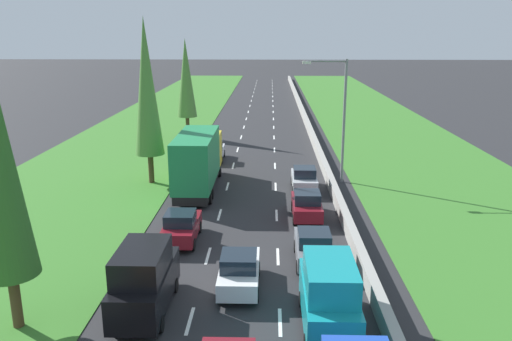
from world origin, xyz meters
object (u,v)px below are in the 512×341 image
object	(u,v)px
black_van_left_lane	(144,280)
silver_hatchback_right_lane	(304,179)
green_box_truck_left_lane	(198,160)
maroon_hatchback_right_lane	(307,205)
street_light_mast	(340,112)
grey_hatchback_right_lane	(313,247)
poplar_tree_second	(147,88)
teal_van_right_lane	(329,295)
maroon_hatchback_left_lane	(181,227)
white_hatchback_centre_lane	(239,271)
poplar_tree_third	(186,78)
silver_hatchback_left_lane	(213,151)

from	to	relation	value
black_van_left_lane	silver_hatchback_right_lane	size ratio (longest dim) A/B	1.26
green_box_truck_left_lane	maroon_hatchback_right_lane	distance (m)	9.19
silver_hatchback_right_lane	street_light_mast	bearing A→B (deg)	40.49
street_light_mast	grey_hatchback_right_lane	bearing A→B (deg)	-101.57
poplar_tree_second	grey_hatchback_right_lane	bearing A→B (deg)	-51.01
black_van_left_lane	grey_hatchback_right_lane	bearing A→B (deg)	33.51
teal_van_right_lane	silver_hatchback_right_lane	world-z (taller)	teal_van_right_lane
maroon_hatchback_left_lane	silver_hatchback_right_lane	xyz separation A→B (m)	(7.11, 9.40, 0.00)
maroon_hatchback_right_lane	teal_van_right_lane	bearing A→B (deg)	-90.03
poplar_tree_second	street_light_mast	bearing A→B (deg)	2.75
maroon_hatchback_left_lane	white_hatchback_centre_lane	distance (m)	6.15
maroon_hatchback_right_lane	silver_hatchback_right_lane	distance (m)	5.67
silver_hatchback_right_lane	black_van_left_lane	bearing A→B (deg)	-113.92
maroon_hatchback_left_lane	poplar_tree_third	size ratio (longest dim) A/B	0.38
grey_hatchback_right_lane	street_light_mast	bearing A→B (deg)	78.43
maroon_hatchback_left_lane	silver_hatchback_left_lane	world-z (taller)	same
maroon_hatchback_right_lane	street_light_mast	distance (m)	9.44
teal_van_right_lane	poplar_tree_second	xyz separation A→B (m)	(-10.97, 19.17, 5.63)
grey_hatchback_right_lane	maroon_hatchback_right_lane	size ratio (longest dim) A/B	1.00
green_box_truck_left_lane	poplar_tree_third	world-z (taller)	poplar_tree_third
maroon_hatchback_left_lane	poplar_tree_third	distance (m)	28.94
poplar_tree_second	street_light_mast	world-z (taller)	poplar_tree_second
poplar_tree_second	black_van_left_lane	bearing A→B (deg)	-78.05
poplar_tree_second	street_light_mast	distance (m)	13.90
street_light_mast	maroon_hatchback_left_lane	bearing A→B (deg)	-129.86
maroon_hatchback_right_lane	silver_hatchback_left_lane	xyz separation A→B (m)	(-7.12, 14.25, 0.00)
teal_van_right_lane	maroon_hatchback_left_lane	distance (m)	10.74
grey_hatchback_right_lane	maroon_hatchback_right_lane	xyz separation A→B (m)	(0.10, 6.23, 0.00)
teal_van_right_lane	silver_hatchback_left_lane	world-z (taller)	teal_van_right_lane
maroon_hatchback_left_lane	poplar_tree_second	size ratio (longest dim) A/B	0.33
maroon_hatchback_right_lane	poplar_tree_second	bearing A→B (deg)	146.68
teal_van_right_lane	grey_hatchback_right_lane	bearing A→B (deg)	90.90
white_hatchback_centre_lane	green_box_truck_left_lane	bearing A→B (deg)	104.40
teal_van_right_lane	poplar_tree_second	distance (m)	22.79
white_hatchback_centre_lane	poplar_tree_second	world-z (taller)	poplar_tree_second
street_light_mast	green_box_truck_left_lane	bearing A→B (deg)	-166.81
silver_hatchback_right_lane	teal_van_right_lane	bearing A→B (deg)	-90.68
black_van_left_lane	white_hatchback_centre_lane	size ratio (longest dim) A/B	1.26
silver_hatchback_right_lane	silver_hatchback_left_lane	bearing A→B (deg)	130.48
maroon_hatchback_left_lane	silver_hatchback_left_lane	bearing A→B (deg)	90.70
black_van_left_lane	maroon_hatchback_left_lane	size ratio (longest dim) A/B	1.26
black_van_left_lane	maroon_hatchback_right_lane	distance (m)	13.04
black_van_left_lane	maroon_hatchback_left_lane	xyz separation A→B (m)	(0.24, 7.16, -0.56)
street_light_mast	poplar_tree_third	bearing A→B (deg)	129.72
silver_hatchback_left_lane	silver_hatchback_right_lane	xyz separation A→B (m)	(7.33, -8.58, 0.00)
black_van_left_lane	poplar_tree_third	distance (m)	35.83
poplar_tree_third	silver_hatchback_right_lane	bearing A→B (deg)	-59.26
black_van_left_lane	teal_van_right_lane	distance (m)	7.22
black_van_left_lane	street_light_mast	world-z (taller)	street_light_mast
poplar_tree_third	street_light_mast	bearing A→B (deg)	-50.28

